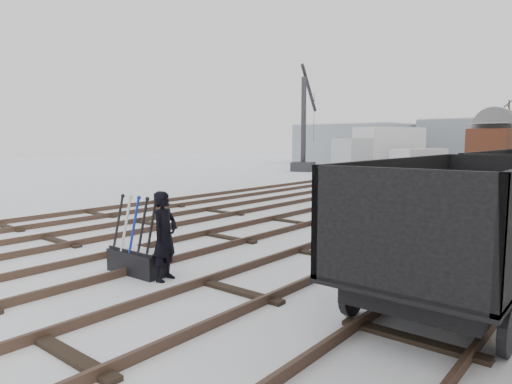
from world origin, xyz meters
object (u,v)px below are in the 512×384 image
freight_wagon_a (461,246)px  box_van_wagon (494,147)px  ground_frame (136,259)px  lorry (380,149)px  crane (305,144)px  worker (165,236)px  panel_van (419,161)px

freight_wagon_a → box_van_wagon: box_van_wagon is taller
ground_frame → lorry: lorry is taller
lorry → crane: size_ratio=0.95×
worker → crane: (-14.04, 26.19, 1.42)m
ground_frame → crane: size_ratio=0.17×
worker → freight_wagon_a: size_ratio=0.30×
ground_frame → panel_van: size_ratio=0.32×
crane → ground_frame: bearing=-82.0°
worker → crane: 29.75m
worker → freight_wagon_a: freight_wagon_a is taller
box_van_wagon → lorry: bearing=169.3°
worker → box_van_wagon: 27.05m
ground_frame → panel_van: panel_van is taller
lorry → worker: bearing=-49.2°
ground_frame → worker: worker is taller
panel_van → freight_wagon_a: bearing=-50.1°
lorry → crane: 6.00m
worker → panel_van: panel_van is taller
freight_wagon_a → lorry: size_ratio=0.68×
lorry → freight_wagon_a: bearing=-39.5°
box_van_wagon → panel_van: bearing=165.3°
freight_wagon_a → lorry: bearing=116.5°
panel_van → lorry: bearing=-166.5°
box_van_wagon → freight_wagon_a: bearing=-77.5°
worker → box_van_wagon: (-0.17, 27.02, 1.26)m
lorry → ground_frame: bearing=-50.6°
freight_wagon_a → crane: 30.19m
ground_frame → freight_wagon_a: size_ratio=0.27×
ground_frame → worker: size_ratio=0.90×
lorry → crane: (-5.33, -2.72, 0.42)m
lorry → panel_van: 3.30m
freight_wagon_a → crane: crane is taller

